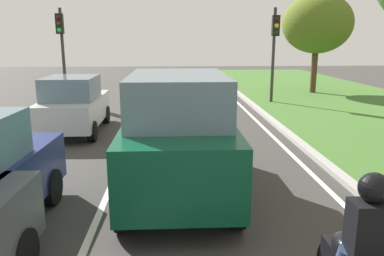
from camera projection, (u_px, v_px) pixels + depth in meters
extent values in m
plane|color=#383533|center=(157.00, 126.00, 12.99)|extent=(60.00, 60.00, 0.00)
cube|color=silver|center=(136.00, 126.00, 12.96)|extent=(0.12, 32.00, 0.01)
cube|color=silver|center=(260.00, 124.00, 13.17)|extent=(0.12, 32.00, 0.01)
cube|color=#9E9B93|center=(275.00, 123.00, 13.18)|extent=(0.24, 48.00, 0.12)
cube|color=#0C472D|center=(178.00, 145.00, 7.18)|extent=(1.91, 4.50, 1.10)
cube|color=slate|center=(178.00, 96.00, 6.82)|extent=(1.70, 2.70, 0.80)
cylinder|color=black|center=(140.00, 150.00, 8.75)|extent=(0.22, 0.76, 0.76)
cylinder|color=black|center=(215.00, 149.00, 8.84)|extent=(0.22, 0.76, 0.76)
cylinder|color=black|center=(123.00, 207.00, 5.78)|extent=(0.22, 0.76, 0.76)
cylinder|color=black|center=(236.00, 205.00, 5.87)|extent=(0.22, 0.76, 0.76)
cylinder|color=black|center=(51.00, 187.00, 6.73)|extent=(0.24, 0.65, 0.64)
cube|color=#B7BABF|center=(75.00, 110.00, 12.00)|extent=(1.69, 3.72, 0.80)
cube|color=slate|center=(71.00, 88.00, 11.59)|extent=(1.51, 1.92, 0.68)
cylinder|color=black|center=(62.00, 115.00, 13.27)|extent=(0.23, 0.60, 0.60)
cylinder|color=black|center=(106.00, 115.00, 13.36)|extent=(0.23, 0.60, 0.60)
cylinder|color=black|center=(39.00, 132.00, 10.82)|extent=(0.23, 0.60, 0.60)
cylinder|color=black|center=(92.00, 131.00, 10.92)|extent=(0.23, 0.60, 0.60)
cylinder|color=black|center=(21.00, 255.00, 4.61)|extent=(0.24, 0.65, 0.64)
ellipsoid|color=black|center=(347.00, 247.00, 3.87)|extent=(0.29, 0.50, 0.24)
cube|color=black|center=(371.00, 233.00, 3.40)|extent=(0.40, 0.27, 0.60)
sphere|color=black|center=(374.00, 188.00, 3.33)|extent=(0.28, 0.28, 0.28)
cylinder|color=#2D2D2D|center=(273.00, 56.00, 17.23)|extent=(0.14, 0.14, 4.28)
cube|color=black|center=(276.00, 26.00, 16.73)|extent=(0.32, 0.24, 0.90)
sphere|color=#3F0F0F|center=(277.00, 19.00, 16.54)|extent=(0.20, 0.20, 0.20)
sphere|color=#F2AD19|center=(277.00, 26.00, 16.60)|extent=(0.20, 0.20, 0.20)
sphere|color=black|center=(276.00, 32.00, 16.67)|extent=(0.20, 0.20, 0.20)
cylinder|color=#2D2D2D|center=(63.00, 56.00, 17.60)|extent=(0.14, 0.14, 4.30)
cube|color=black|center=(60.00, 24.00, 17.08)|extent=(0.32, 0.24, 0.90)
sphere|color=#3F0F0F|center=(58.00, 17.00, 16.89)|extent=(0.20, 0.20, 0.20)
sphere|color=#382B0C|center=(59.00, 24.00, 16.95)|extent=(0.20, 0.20, 0.20)
sphere|color=green|center=(59.00, 30.00, 17.01)|extent=(0.20, 0.20, 0.20)
cylinder|color=#4C331E|center=(314.00, 72.00, 20.57)|extent=(0.32, 0.32, 2.34)
ellipsoid|color=#51661E|center=(317.00, 24.00, 19.99)|extent=(3.66, 3.66, 3.11)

